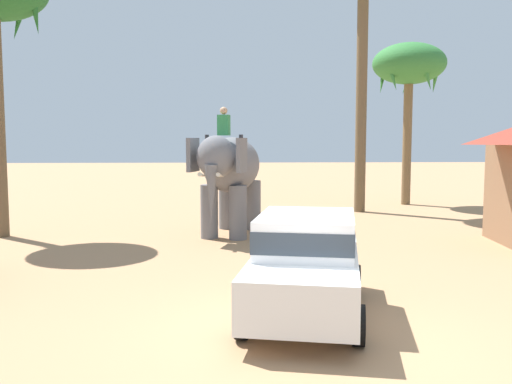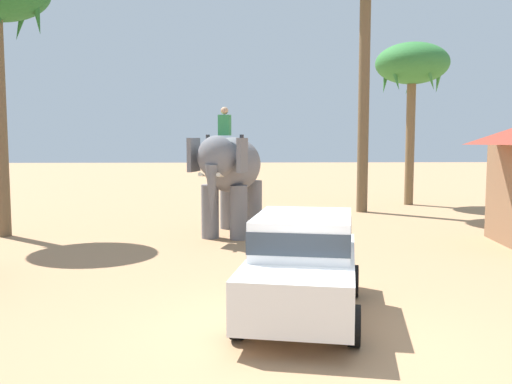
# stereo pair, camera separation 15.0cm
# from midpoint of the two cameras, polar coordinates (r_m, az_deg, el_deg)

# --- Properties ---
(ground_plane) EXTENTS (120.00, 120.00, 0.00)m
(ground_plane) POSITION_cam_midpoint_polar(r_m,az_deg,el_deg) (8.74, 6.58, -14.39)
(ground_plane) COLOR tan
(car_sedan_foreground) EXTENTS (2.49, 4.36, 1.70)m
(car_sedan_foreground) POSITION_cam_midpoint_polar(r_m,az_deg,el_deg) (9.45, 5.28, -6.99)
(car_sedan_foreground) COLOR white
(car_sedan_foreground) RESTS_ON ground
(elephant_with_mahout) EXTENTS (2.47, 4.02, 3.88)m
(elephant_with_mahout) POSITION_cam_midpoint_polar(r_m,az_deg,el_deg) (17.05, -2.35, 2.21)
(elephant_with_mahout) COLOR slate
(elephant_with_mahout) RESTS_ON ground
(palm_tree_left_of_road) EXTENTS (3.20, 3.20, 7.14)m
(palm_tree_left_of_road) POSITION_cam_midpoint_polar(r_m,az_deg,el_deg) (26.02, 15.81, 12.15)
(palm_tree_left_of_road) COLOR brown
(palm_tree_left_of_road) RESTS_ON ground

